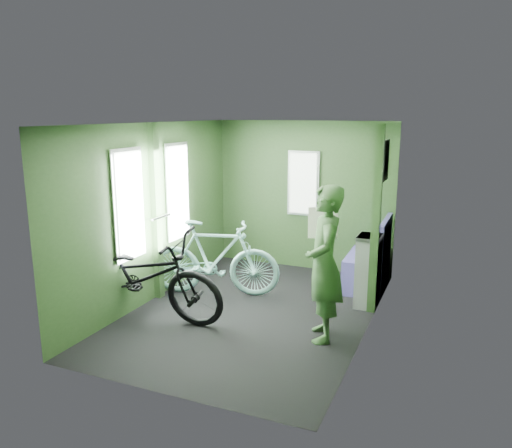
{
  "coord_description": "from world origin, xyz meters",
  "views": [
    {
      "loc": [
        2.3,
        -5.33,
        2.43
      ],
      "look_at": [
        0.0,
        0.1,
        1.1
      ],
      "focal_mm": 35.0,
      "sensor_mm": 36.0,
      "label": 1
    }
  ],
  "objects_px": {
    "waste_box": "(368,271)",
    "bench_seat": "(369,267)",
    "passenger": "(324,264)",
    "bicycle_black": "(145,319)",
    "bicycle_mint": "(215,295)"
  },
  "relations": [
    {
      "from": "bicycle_black",
      "to": "bicycle_mint",
      "type": "xyz_separation_m",
      "value": [
        0.42,
        1.03,
        0.0
      ]
    },
    {
      "from": "bicycle_mint",
      "to": "waste_box",
      "type": "distance_m",
      "value": 2.06
    },
    {
      "from": "bicycle_mint",
      "to": "bench_seat",
      "type": "relative_size",
      "value": 1.73
    },
    {
      "from": "passenger",
      "to": "bench_seat",
      "type": "xyz_separation_m",
      "value": [
        0.16,
        1.81,
        -0.55
      ]
    },
    {
      "from": "bicycle_black",
      "to": "passenger",
      "type": "bearing_deg",
      "value": -81.78
    },
    {
      "from": "passenger",
      "to": "waste_box",
      "type": "height_order",
      "value": "passenger"
    },
    {
      "from": "waste_box",
      "to": "bench_seat",
      "type": "xyz_separation_m",
      "value": [
        -0.11,
        0.69,
        -0.16
      ]
    },
    {
      "from": "passenger",
      "to": "bench_seat",
      "type": "distance_m",
      "value": 1.9
    },
    {
      "from": "bicycle_black",
      "to": "waste_box",
      "type": "height_order",
      "value": "waste_box"
    },
    {
      "from": "passenger",
      "to": "bench_seat",
      "type": "height_order",
      "value": "passenger"
    },
    {
      "from": "passenger",
      "to": "bench_seat",
      "type": "relative_size",
      "value": 1.69
    },
    {
      "from": "waste_box",
      "to": "bench_seat",
      "type": "relative_size",
      "value": 0.92
    },
    {
      "from": "bicycle_mint",
      "to": "passenger",
      "type": "height_order",
      "value": "passenger"
    },
    {
      "from": "waste_box",
      "to": "bench_seat",
      "type": "distance_m",
      "value": 0.72
    },
    {
      "from": "passenger",
      "to": "bench_seat",
      "type": "bearing_deg",
      "value": 154.8
    }
  ]
}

